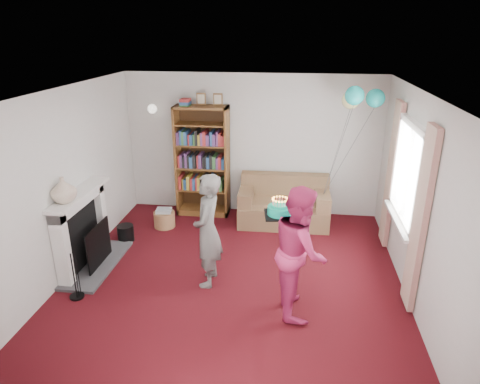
# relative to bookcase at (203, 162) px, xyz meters

# --- Properties ---
(ground) EXTENTS (5.00, 5.00, 0.00)m
(ground) POSITION_rel_bookcase_xyz_m (0.86, -2.30, -0.96)
(ground) COLOR #34070B
(ground) RESTS_ON ground
(wall_back) EXTENTS (4.50, 0.02, 2.50)m
(wall_back) POSITION_rel_bookcase_xyz_m (0.86, 0.21, 0.29)
(wall_back) COLOR silver
(wall_back) RESTS_ON ground
(wall_left) EXTENTS (0.02, 5.00, 2.50)m
(wall_left) POSITION_rel_bookcase_xyz_m (-1.40, -2.30, 0.29)
(wall_left) COLOR silver
(wall_left) RESTS_ON ground
(wall_right) EXTENTS (0.02, 5.00, 2.50)m
(wall_right) POSITION_rel_bookcase_xyz_m (3.12, -2.30, 0.29)
(wall_right) COLOR silver
(wall_right) RESTS_ON ground
(ceiling) EXTENTS (4.50, 5.00, 0.01)m
(ceiling) POSITION_rel_bookcase_xyz_m (0.86, -2.30, 1.54)
(ceiling) COLOR white
(ceiling) RESTS_ON wall_back
(fireplace) EXTENTS (0.55, 1.80, 1.12)m
(fireplace) POSITION_rel_bookcase_xyz_m (-1.22, -2.11, -0.45)
(fireplace) COLOR #3F3F42
(fireplace) RESTS_ON ground
(window_bay) EXTENTS (0.14, 2.02, 2.20)m
(window_bay) POSITION_rel_bookcase_xyz_m (3.07, -1.70, 0.24)
(window_bay) COLOR white
(window_bay) RESTS_ON ground
(wall_sconce) EXTENTS (0.16, 0.23, 0.16)m
(wall_sconce) POSITION_rel_bookcase_xyz_m (-0.89, 0.06, 0.92)
(wall_sconce) COLOR gold
(wall_sconce) RESTS_ON ground
(bookcase) EXTENTS (0.93, 0.42, 2.18)m
(bookcase) POSITION_rel_bookcase_xyz_m (0.00, 0.00, 0.00)
(bookcase) COLOR #472B14
(bookcase) RESTS_ON ground
(sofa) EXTENTS (1.54, 0.81, 0.81)m
(sofa) POSITION_rel_bookcase_xyz_m (1.47, -0.24, -0.65)
(sofa) COLOR brown
(sofa) RESTS_ON ground
(wicker_basket) EXTENTS (0.36, 0.36, 0.33)m
(wicker_basket) POSITION_rel_bookcase_xyz_m (-0.54, -0.72, -0.81)
(wicker_basket) COLOR #A3774C
(wicker_basket) RESTS_ON ground
(person_striped) EXTENTS (0.37, 0.56, 1.53)m
(person_striped) POSITION_rel_bookcase_xyz_m (0.56, -2.31, -0.20)
(person_striped) COLOR black
(person_striped) RESTS_ON ground
(person_magenta) EXTENTS (0.69, 0.84, 1.58)m
(person_magenta) POSITION_rel_bookcase_xyz_m (1.73, -2.74, -0.17)
(person_magenta) COLOR #B12353
(person_magenta) RESTS_ON ground
(birthday_cake) EXTENTS (0.36, 0.36, 0.22)m
(birthday_cake) POSITION_rel_bookcase_xyz_m (1.47, -2.44, 0.20)
(birthday_cake) COLOR black
(birthday_cake) RESTS_ON ground
(balloons) EXTENTS (0.80, 0.66, 1.78)m
(balloons) POSITION_rel_bookcase_xyz_m (2.55, -0.50, 1.26)
(balloons) COLOR #3F3F3F
(balloons) RESTS_ON ground
(mantel_vase) EXTENTS (0.39, 0.39, 0.33)m
(mantel_vase) POSITION_rel_bookcase_xyz_m (-1.26, -2.45, 0.33)
(mantel_vase) COLOR beige
(mantel_vase) RESTS_ON fireplace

